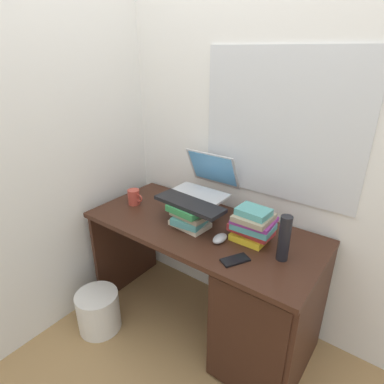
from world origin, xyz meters
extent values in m
plane|color=#9E7A4C|center=(0.00, 0.00, 0.00)|extent=(6.00, 6.00, 0.00)
cube|color=white|center=(0.00, 0.35, 1.30)|extent=(6.00, 0.05, 2.60)
cube|color=silver|center=(0.27, 0.32, 1.28)|extent=(0.90, 0.01, 0.80)
cube|color=silver|center=(-0.78, 0.00, 1.30)|extent=(0.05, 6.00, 2.60)
cube|color=#381E14|center=(0.00, 0.00, 0.71)|extent=(1.36, 0.62, 0.03)
cube|color=#381E14|center=(-0.67, 0.00, 0.35)|extent=(0.02, 0.57, 0.70)
cube|color=#381E14|center=(0.67, 0.00, 0.35)|extent=(0.02, 0.57, 0.70)
cube|color=#321B12|center=(0.45, -0.03, 0.35)|extent=(0.41, 0.52, 0.66)
cube|color=black|center=(-0.11, 0.08, 0.75)|extent=(0.20, 0.18, 0.04)
cube|color=teal|center=(-0.10, 0.10, 0.77)|extent=(0.22, 0.15, 0.02)
cube|color=orange|center=(-0.12, 0.09, 0.79)|extent=(0.18, 0.15, 0.03)
cube|color=#B22D33|center=(-0.12, 0.09, 0.82)|extent=(0.20, 0.16, 0.02)
cube|color=beige|center=(-0.10, 0.10, 0.84)|extent=(0.23, 0.15, 0.02)
cube|color=beige|center=(-0.05, -0.04, 0.74)|extent=(0.22, 0.16, 0.03)
cube|color=teal|center=(-0.04, -0.06, 0.78)|extent=(0.18, 0.17, 0.04)
cube|color=gray|center=(-0.04, -0.05, 0.81)|extent=(0.22, 0.15, 0.03)
cube|color=#338C4C|center=(-0.06, -0.04, 0.84)|extent=(0.21, 0.19, 0.04)
cube|color=yellow|center=(0.29, 0.03, 0.75)|extent=(0.18, 0.14, 0.04)
cube|color=#B22D33|center=(0.29, 0.05, 0.78)|extent=(0.23, 0.14, 0.04)
cube|color=teal|center=(0.31, 0.03, 0.82)|extent=(0.21, 0.15, 0.03)
cube|color=#8C338C|center=(0.30, 0.04, 0.84)|extent=(0.21, 0.19, 0.02)
cube|color=gray|center=(0.30, 0.03, 0.87)|extent=(0.18, 0.17, 0.03)
cube|color=teal|center=(0.30, 0.03, 0.90)|extent=(0.17, 0.13, 0.03)
cube|color=#B7BABF|center=(-0.11, 0.09, 0.86)|extent=(0.34, 0.25, 0.01)
cube|color=#B7BABF|center=(-0.11, 0.27, 0.97)|extent=(0.34, 0.11, 0.22)
cube|color=#59A5E5|center=(-0.11, 0.26, 0.98)|extent=(0.31, 0.09, 0.20)
cube|color=black|center=(-0.05, -0.05, 0.87)|extent=(0.43, 0.17, 0.02)
ellipsoid|color=#A5A8AD|center=(0.17, -0.08, 0.75)|extent=(0.06, 0.10, 0.04)
cylinder|color=#B23F33|center=(-0.52, -0.03, 0.78)|extent=(0.08, 0.08, 0.10)
torus|color=#B23F33|center=(-0.47, -0.03, 0.78)|extent=(0.05, 0.01, 0.05)
cylinder|color=black|center=(0.49, -0.03, 0.84)|extent=(0.06, 0.06, 0.23)
cube|color=black|center=(0.32, -0.18, 0.73)|extent=(0.12, 0.15, 0.01)
cylinder|color=silver|center=(-0.49, -0.43, 0.13)|extent=(0.27, 0.27, 0.26)
camera|label=1|loc=(0.92, -1.32, 1.66)|focal=30.16mm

